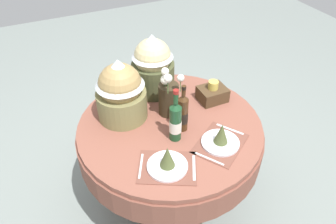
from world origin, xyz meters
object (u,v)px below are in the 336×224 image
(flower_vase, at_px, (169,96))
(woven_basket_side_right, at_px, (212,93))
(dining_table, at_px, (170,140))
(place_setting_right, at_px, (221,138))
(wine_bottle_right, at_px, (175,121))
(place_setting_left, at_px, (167,162))
(wine_bottle_left, at_px, (183,113))
(gift_tub_back_left, at_px, (120,88))
(gift_tub_back_centre, at_px, (153,62))

(flower_vase, height_order, woven_basket_side_right, flower_vase)
(dining_table, distance_m, place_setting_right, 0.42)
(dining_table, relative_size, wine_bottle_right, 3.38)
(place_setting_left, height_order, wine_bottle_left, wine_bottle_left)
(woven_basket_side_right, bearing_deg, place_setting_left, -141.27)
(gift_tub_back_left, height_order, gift_tub_back_centre, gift_tub_back_centre)
(place_setting_left, distance_m, woven_basket_side_right, 0.74)
(woven_basket_side_right, bearing_deg, wine_bottle_left, -150.28)
(gift_tub_back_left, relative_size, gift_tub_back_centre, 0.96)
(dining_table, relative_size, place_setting_left, 3.02)
(wine_bottle_left, height_order, gift_tub_back_left, gift_tub_back_left)
(wine_bottle_right, height_order, gift_tub_back_centre, gift_tub_back_centre)
(gift_tub_back_centre, bearing_deg, flower_vase, -92.58)
(wine_bottle_right, bearing_deg, gift_tub_back_centre, 81.49)
(place_setting_left, relative_size, gift_tub_back_centre, 0.91)
(flower_vase, bearing_deg, gift_tub_back_centre, 87.42)
(wine_bottle_left, relative_size, gift_tub_back_left, 0.77)
(place_setting_left, distance_m, place_setting_right, 0.39)
(place_setting_right, distance_m, flower_vase, 0.46)
(place_setting_right, distance_m, gift_tub_back_left, 0.72)
(flower_vase, height_order, wine_bottle_left, flower_vase)
(dining_table, height_order, place_setting_left, place_setting_left)
(place_setting_left, bearing_deg, wine_bottle_right, 53.97)
(place_setting_right, xyz_separation_m, wine_bottle_right, (-0.23, 0.17, 0.09))
(dining_table, xyz_separation_m, wine_bottle_right, (-0.03, -0.14, 0.29))
(place_setting_left, distance_m, wine_bottle_right, 0.27)
(woven_basket_side_right, bearing_deg, place_setting_right, -114.32)
(wine_bottle_left, bearing_deg, woven_basket_side_right, 29.72)
(place_setting_right, distance_m, wine_bottle_left, 0.29)
(dining_table, relative_size, wine_bottle_left, 3.71)
(woven_basket_side_right, bearing_deg, gift_tub_back_left, 171.35)
(flower_vase, xyz_separation_m, gift_tub_back_centre, (0.01, 0.30, 0.10))
(place_setting_left, height_order, wine_bottle_right, wine_bottle_right)
(flower_vase, relative_size, wine_bottle_left, 1.09)
(dining_table, bearing_deg, wine_bottle_left, -55.84)
(place_setting_left, relative_size, woven_basket_side_right, 2.13)
(place_setting_left, bearing_deg, dining_table, 62.70)
(wine_bottle_right, bearing_deg, woven_basket_side_right, 30.98)
(gift_tub_back_left, height_order, woven_basket_side_right, gift_tub_back_left)
(place_setting_right, bearing_deg, dining_table, 123.79)
(wine_bottle_left, relative_size, gift_tub_back_centre, 0.74)
(dining_table, height_order, gift_tub_back_centre, gift_tub_back_centre)
(flower_vase, bearing_deg, place_setting_left, -115.68)
(dining_table, distance_m, wine_bottle_left, 0.30)
(wine_bottle_right, bearing_deg, wine_bottle_left, 35.90)
(wine_bottle_left, xyz_separation_m, woven_basket_side_right, (0.34, 0.20, -0.08))
(dining_table, xyz_separation_m, wine_bottle_left, (0.05, -0.08, 0.28))
(gift_tub_back_left, bearing_deg, place_setting_left, -81.96)
(place_setting_right, xyz_separation_m, wine_bottle_left, (-0.15, 0.23, 0.09))
(flower_vase, bearing_deg, place_setting_right, -68.49)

